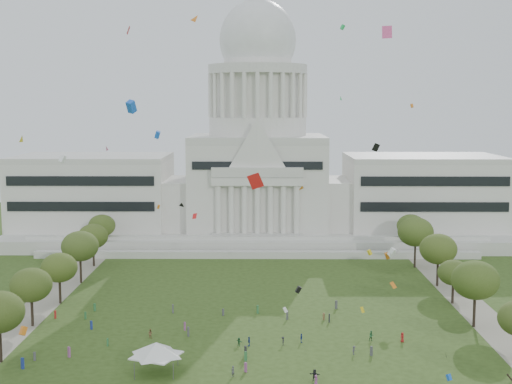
% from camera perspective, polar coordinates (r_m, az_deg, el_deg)
% --- Properties ---
extents(ground, '(400.00, 400.00, 0.00)m').
position_cam_1_polar(ground, '(129.97, -0.17, -13.04)').
color(ground, '#314717').
rests_on(ground, ground).
extents(capitol, '(160.00, 64.50, 91.30)m').
position_cam_1_polar(capitol, '(236.72, 0.14, 1.62)').
color(capitol, beige).
rests_on(capitol, ground).
extents(path_left, '(8.00, 160.00, 0.04)m').
position_cam_1_polar(path_left, '(165.99, -17.06, -8.87)').
color(path_left, gray).
rests_on(path_left, ground).
extents(path_right, '(8.00, 160.00, 0.04)m').
position_cam_1_polar(path_right, '(165.19, 17.06, -8.94)').
color(path_right, gray).
rests_on(path_right, ground).
extents(row_tree_l_2, '(8.42, 8.42, 11.97)m').
position_cam_1_polar(row_tree_l_2, '(151.27, -17.55, -7.11)').
color(row_tree_l_2, black).
rests_on(row_tree_l_2, ground).
extents(row_tree_r_2, '(9.55, 9.55, 13.58)m').
position_cam_1_polar(row_tree_r_2, '(150.05, 17.15, -6.76)').
color(row_tree_r_2, black).
rests_on(row_tree_r_2, ground).
extents(row_tree_l_3, '(8.12, 8.12, 11.55)m').
position_cam_1_polar(row_tree_l_3, '(166.50, -15.47, -5.86)').
color(row_tree_l_3, black).
rests_on(row_tree_l_3, ground).
extents(row_tree_r_3, '(7.01, 7.01, 9.98)m').
position_cam_1_polar(row_tree_r_3, '(166.64, 15.52, -6.24)').
color(row_tree_r_3, black).
rests_on(row_tree_r_3, ground).
extents(row_tree_l_4, '(9.29, 9.29, 13.21)m').
position_cam_1_polar(row_tree_l_4, '(183.72, -13.90, -4.23)').
color(row_tree_l_4, black).
rests_on(row_tree_l_4, ground).
extents(row_tree_r_4, '(9.19, 9.19, 13.06)m').
position_cam_1_polar(row_tree_r_4, '(180.98, 14.38, -4.45)').
color(row_tree_r_4, black).
rests_on(row_tree_r_4, ground).
extents(row_tree_l_5, '(8.33, 8.33, 11.85)m').
position_cam_1_polar(row_tree_l_5, '(201.89, -12.90, -3.48)').
color(row_tree_l_5, black).
rests_on(row_tree_l_5, ground).
extents(row_tree_r_5, '(9.82, 9.82, 13.96)m').
position_cam_1_polar(row_tree_r_5, '(199.85, 12.65, -3.13)').
color(row_tree_r_5, black).
rests_on(row_tree_r_5, ground).
extents(row_tree_l_6, '(8.19, 8.19, 11.64)m').
position_cam_1_polar(row_tree_l_6, '(219.67, -12.24, -2.65)').
color(row_tree_l_6, black).
rests_on(row_tree_l_6, ground).
extents(row_tree_r_6, '(8.42, 8.42, 11.97)m').
position_cam_1_polar(row_tree_r_6, '(217.89, 12.29, -2.67)').
color(row_tree_r_6, black).
rests_on(row_tree_r_6, ground).
extents(event_tent, '(12.41, 12.41, 5.33)m').
position_cam_1_polar(event_tent, '(122.68, -7.98, -12.30)').
color(event_tent, '#4C4C4C').
rests_on(event_tent, ground).
extents(person_0, '(0.90, 1.07, 1.86)m').
position_cam_1_polar(person_0, '(139.92, 11.63, -11.31)').
color(person_0, '#B21E1E').
rests_on(person_0, ground).
extents(person_2, '(1.05, 0.75, 1.98)m').
position_cam_1_polar(person_2, '(139.46, 9.22, -11.29)').
color(person_2, '#33723F').
rests_on(person_2, ground).
extents(person_3, '(0.62, 1.09, 1.63)m').
position_cam_1_polar(person_3, '(135.52, 2.16, -11.83)').
color(person_3, '#26262B').
rests_on(person_3, ground).
extents(person_4, '(0.70, 1.10, 1.77)m').
position_cam_1_polar(person_4, '(135.03, -0.56, -11.86)').
color(person_4, navy).
rests_on(person_4, ground).
extents(person_5, '(1.45, 1.45, 1.59)m').
position_cam_1_polar(person_5, '(135.19, -1.37, -11.88)').
color(person_5, '#33723F').
rests_on(person_5, ground).
extents(person_6, '(0.75, 0.97, 1.76)m').
position_cam_1_polar(person_6, '(117.81, 4.82, -14.78)').
color(person_6, '#994C8C').
rests_on(person_6, ground).
extents(person_7, '(0.83, 0.84, 1.88)m').
position_cam_1_polar(person_7, '(120.94, -1.87, -14.14)').
color(person_7, '#4C4C51').
rests_on(person_7, ground).
extents(person_8, '(1.00, 0.79, 1.78)m').
position_cam_1_polar(person_8, '(140.81, -8.46, -11.13)').
color(person_8, olive).
rests_on(person_8, ground).
extents(person_9, '(1.04, 1.15, 1.60)m').
position_cam_1_polar(person_9, '(131.92, 7.85, -12.43)').
color(person_9, '#4C4C51').
rests_on(person_9, ground).
extents(person_10, '(0.62, 1.05, 1.74)m').
position_cam_1_polar(person_10, '(137.08, 3.65, -11.59)').
color(person_10, navy).
rests_on(person_10, ground).
extents(person_11, '(1.87, 1.03, 1.91)m').
position_cam_1_polar(person_11, '(119.68, 4.71, -14.38)').
color(person_11, '#26262B').
rests_on(person_11, ground).
extents(distant_crowd, '(63.32, 37.83, 1.94)m').
position_cam_1_polar(distant_crowd, '(141.65, -5.27, -10.98)').
color(distant_crowd, '#4C4C51').
rests_on(distant_crowd, ground).
extents(kite_swarm, '(87.49, 107.22, 58.09)m').
position_cam_1_polar(kite_swarm, '(132.50, 1.43, -0.02)').
color(kite_swarm, orange).
rests_on(kite_swarm, ground).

